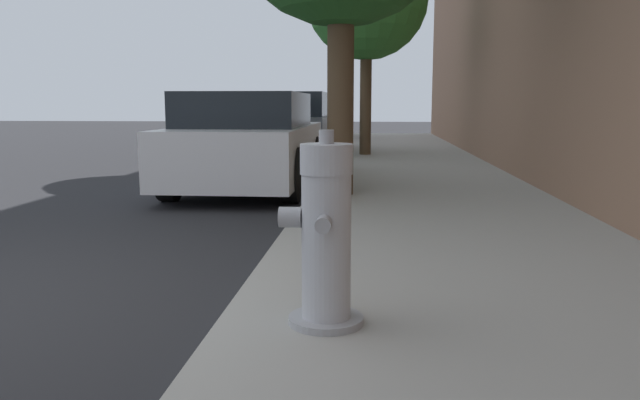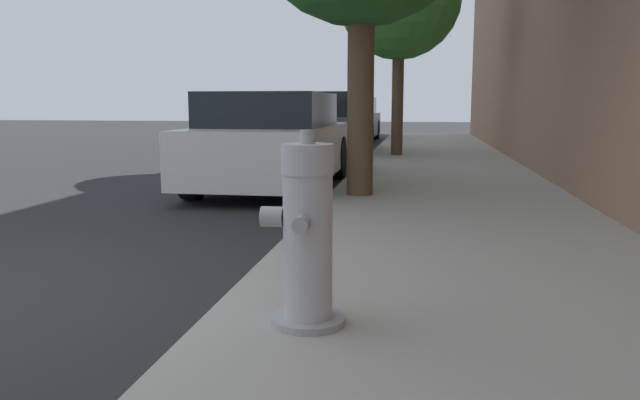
% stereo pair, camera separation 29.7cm
% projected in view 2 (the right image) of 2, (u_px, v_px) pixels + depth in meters
% --- Properties ---
extents(sidewalk_slab, '(2.83, 40.00, 0.13)m').
position_uv_depth(sidewalk_slab, '(488.00, 325.00, 3.18)').
color(sidewalk_slab, '#99968E').
rests_on(sidewalk_slab, ground_plane).
extents(fire_hydrant, '(0.41, 0.41, 0.93)m').
position_uv_depth(fire_hydrant, '(307.00, 237.00, 2.96)').
color(fire_hydrant, '#97979C').
rests_on(fire_hydrant, sidewalk_slab).
extents(parked_car_near, '(1.71, 4.04, 1.34)m').
position_uv_depth(parked_car_near, '(273.00, 142.00, 8.77)').
color(parked_car_near, silver).
rests_on(parked_car_near, ground_plane).
extents(parked_car_mid, '(1.79, 4.10, 1.45)m').
position_uv_depth(parked_car_mid, '(324.00, 126.00, 14.27)').
color(parked_car_mid, '#4C5156').
rests_on(parked_car_mid, ground_plane).
extents(parked_car_far, '(1.80, 4.47, 1.40)m').
position_uv_depth(parked_car_far, '(348.00, 120.00, 19.97)').
color(parked_car_far, black).
rests_on(parked_car_far, ground_plane).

